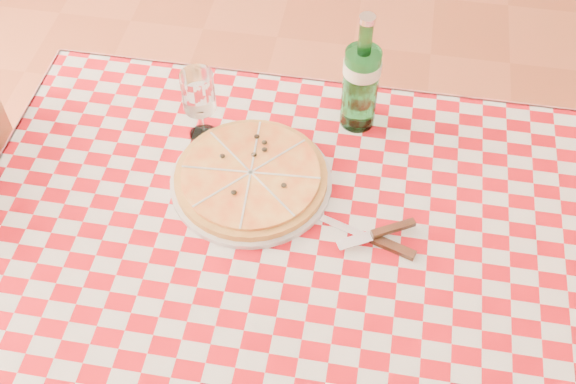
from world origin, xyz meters
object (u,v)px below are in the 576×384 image
Objects in this scene: wine_glass at (200,107)px; water_bottle at (362,73)px; dining_table at (293,264)px; pizza_plate at (251,176)px.

water_bottle is at bearing 17.25° from wine_glass.
dining_table is at bearing -104.77° from water_bottle.
water_bottle is 0.34m from wine_glass.
water_bottle is (0.09, 0.33, 0.24)m from dining_table.
pizza_plate reaches higher than dining_table.
pizza_plate is 1.17× the size of water_bottle.
pizza_plate is at bearing -41.55° from wine_glass.
pizza_plate is 1.90× the size of wine_glass.
dining_table is 6.84× the size of wine_glass.
wine_glass is (-0.32, -0.10, -0.05)m from water_bottle.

